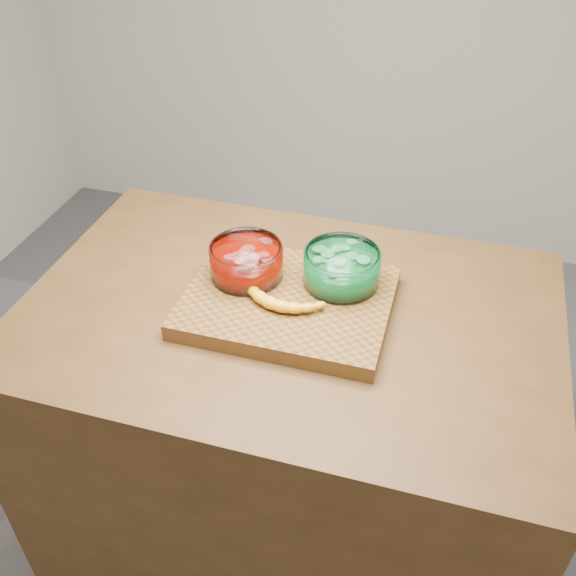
# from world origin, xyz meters

# --- Properties ---
(ground) EXTENTS (3.50, 3.50, 0.00)m
(ground) POSITION_xyz_m (0.00, 0.00, 0.00)
(ground) COLOR #535257
(ground) RESTS_ON ground
(counter) EXTENTS (1.20, 0.80, 0.90)m
(counter) POSITION_xyz_m (0.00, 0.00, 0.45)
(counter) COLOR #503318
(counter) RESTS_ON ground
(cutting_board) EXTENTS (0.45, 0.35, 0.04)m
(cutting_board) POSITION_xyz_m (0.00, 0.00, 0.92)
(cutting_board) COLOR brown
(cutting_board) RESTS_ON counter
(bowl_red) EXTENTS (0.17, 0.17, 0.08)m
(bowl_red) POSITION_xyz_m (-0.11, 0.05, 0.98)
(bowl_red) COLOR white
(bowl_red) RESTS_ON cutting_board
(bowl_green) EXTENTS (0.17, 0.17, 0.08)m
(bowl_green) POSITION_xyz_m (0.10, 0.08, 0.98)
(bowl_green) COLOR white
(bowl_green) RESTS_ON cutting_board
(banana) EXTENTS (0.23, 0.13, 0.03)m
(banana) POSITION_xyz_m (-0.01, -0.02, 0.96)
(banana) COLOR #F4AC15
(banana) RESTS_ON cutting_board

